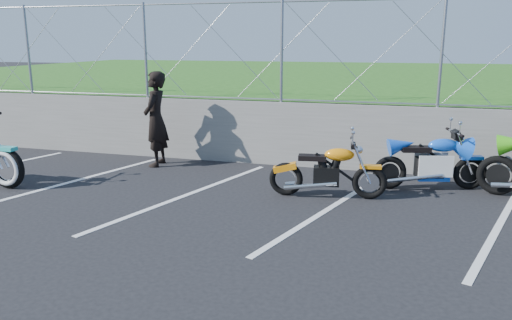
# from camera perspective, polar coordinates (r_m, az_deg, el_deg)

# --- Properties ---
(ground) EXTENTS (90.00, 90.00, 0.00)m
(ground) POSITION_cam_1_polar(r_m,az_deg,el_deg) (7.60, -10.76, -6.07)
(ground) COLOR black
(ground) RESTS_ON ground
(retaining_wall) EXTENTS (30.00, 0.22, 1.30)m
(retaining_wall) POSITION_cam_1_polar(r_m,az_deg,el_deg) (10.57, -2.45, 3.32)
(retaining_wall) COLOR slate
(retaining_wall) RESTS_ON ground
(grass_field) EXTENTS (30.00, 20.00, 1.30)m
(grass_field) POSITION_cam_1_polar(r_m,az_deg,el_deg) (20.23, 6.56, 8.10)
(grass_field) COLOR #215216
(grass_field) RESTS_ON ground
(chain_link_fence) EXTENTS (28.00, 0.03, 2.00)m
(chain_link_fence) POSITION_cam_1_polar(r_m,az_deg,el_deg) (10.41, -2.55, 12.30)
(chain_link_fence) COLOR gray
(chain_link_fence) RESTS_ON retaining_wall
(parking_lines) EXTENTS (18.29, 4.31, 0.01)m
(parking_lines) POSITION_cam_1_polar(r_m,az_deg,el_deg) (8.06, 0.13, -4.65)
(parking_lines) COLOR silver
(parking_lines) RESTS_ON ground
(naked_orange) EXTENTS (1.91, 0.65, 0.95)m
(naked_orange) POSITION_cam_1_polar(r_m,az_deg,el_deg) (8.22, 8.35, -1.49)
(naked_orange) COLOR black
(naked_orange) RESTS_ON ground
(sportbike_blue) EXTENTS (1.93, 0.73, 1.02)m
(sportbike_blue) POSITION_cam_1_polar(r_m,az_deg,el_deg) (9.09, 19.47, -0.48)
(sportbike_blue) COLOR black
(sportbike_blue) RESTS_ON ground
(person_standing) EXTENTS (0.55, 0.76, 1.92)m
(person_standing) POSITION_cam_1_polar(r_m,az_deg,el_deg) (10.34, -11.39, 4.59)
(person_standing) COLOR black
(person_standing) RESTS_ON ground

